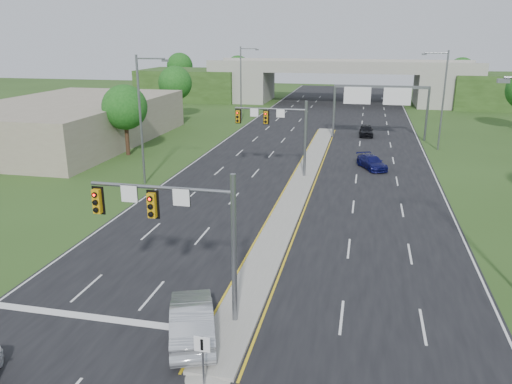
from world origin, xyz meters
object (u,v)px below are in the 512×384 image
(sign_gantry, at_px, (379,97))
(car_silver, at_px, (192,320))
(signal_mast_near, at_px, (183,222))
(car_far_b, at_px, (372,162))
(overpass, at_px, (340,84))
(car_far_c, at_px, (366,130))
(signal_mast_far, at_px, (280,126))
(keep_right_sign, at_px, (203,353))

(sign_gantry, distance_m, car_silver, 47.34)
(signal_mast_near, bearing_deg, sign_gantry, 78.75)
(car_silver, distance_m, car_far_b, 31.96)
(sign_gantry, distance_m, overpass, 35.75)
(signal_mast_near, relative_size, sign_gantry, 0.60)
(signal_mast_near, bearing_deg, car_far_c, 80.72)
(signal_mast_far, relative_size, car_far_b, 1.61)
(signal_mast_near, height_order, sign_gantry, signal_mast_near)
(signal_mast_far, xyz_separation_m, sign_gantry, (8.95, 19.99, 0.51))
(signal_mast_near, relative_size, car_far_c, 1.66)
(car_silver, relative_size, car_far_c, 1.22)
(sign_gantry, xyz_separation_m, car_silver, (-8.18, -46.42, -4.37))
(signal_mast_far, xyz_separation_m, overpass, (2.26, 55.07, -1.17))
(signal_mast_near, distance_m, keep_right_sign, 5.94)
(keep_right_sign, height_order, car_far_c, keep_right_sign)
(signal_mast_near, bearing_deg, signal_mast_far, 90.00)
(car_far_b, bearing_deg, car_far_c, 67.37)
(sign_gantry, relative_size, car_far_b, 2.66)
(car_far_b, distance_m, car_far_c, 17.12)
(sign_gantry, height_order, car_far_b, sign_gantry)
(car_silver, bearing_deg, keep_right_sign, 95.93)
(signal_mast_near, xyz_separation_m, signal_mast_far, (0.00, 25.00, 0.00))
(car_silver, xyz_separation_m, car_far_b, (7.57, 31.05, -0.22))
(overpass, bearing_deg, car_far_b, -83.14)
(sign_gantry, bearing_deg, keep_right_sign, -97.70)
(keep_right_sign, xyz_separation_m, car_far_b, (6.07, 34.08, -0.86))
(signal_mast_near, bearing_deg, overpass, 88.38)
(signal_mast_far, distance_m, sign_gantry, 21.91)
(keep_right_sign, relative_size, sign_gantry, 0.19)
(car_far_b, bearing_deg, signal_mast_far, -175.89)
(sign_gantry, distance_m, car_far_b, 16.05)
(keep_right_sign, bearing_deg, overpass, 90.00)
(keep_right_sign, height_order, car_far_b, keep_right_sign)
(signal_mast_near, distance_m, car_silver, 4.18)
(signal_mast_near, bearing_deg, keep_right_sign, -63.06)
(signal_mast_far, height_order, car_far_b, signal_mast_far)
(signal_mast_far, bearing_deg, sign_gantry, 65.89)
(car_far_b, bearing_deg, overpass, 71.92)
(car_far_c, bearing_deg, sign_gantry, -55.14)
(sign_gantry, xyz_separation_m, car_far_c, (-1.31, 1.74, -4.50))
(sign_gantry, bearing_deg, signal_mast_near, -101.25)
(signal_mast_near, distance_m, sign_gantry, 45.88)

